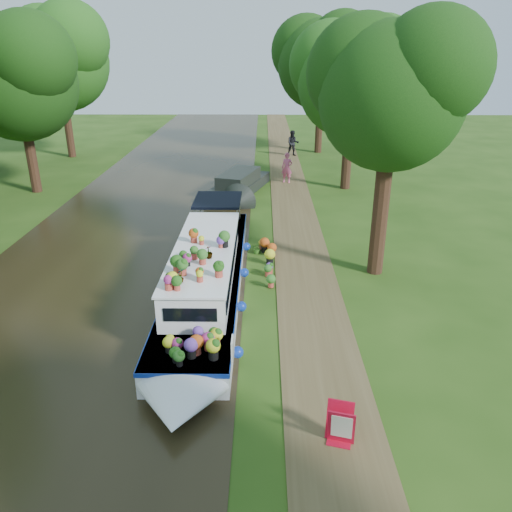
% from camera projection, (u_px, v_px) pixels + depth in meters
% --- Properties ---
extents(ground, '(100.00, 100.00, 0.00)m').
position_uv_depth(ground, '(274.00, 310.00, 15.90)').
color(ground, '#244511').
rests_on(ground, ground).
extents(canal_water, '(10.00, 100.00, 0.02)m').
position_uv_depth(canal_water, '(87.00, 309.00, 15.97)').
color(canal_water, black).
rests_on(canal_water, ground).
extents(towpath, '(2.20, 100.00, 0.03)m').
position_uv_depth(towpath, '(312.00, 310.00, 15.88)').
color(towpath, '#4F4125').
rests_on(towpath, ground).
extents(plant_boat, '(2.29, 13.52, 2.27)m').
position_uv_depth(plant_boat, '(205.00, 276.00, 16.25)').
color(plant_boat, white).
rests_on(plant_boat, canal_water).
extents(tree_near_overhang, '(5.52, 5.28, 8.99)m').
position_uv_depth(tree_near_overhang, '(392.00, 86.00, 16.13)').
color(tree_near_overhang, black).
rests_on(tree_near_overhang, ground).
extents(tree_near_mid, '(6.90, 6.60, 9.40)m').
position_uv_depth(tree_near_mid, '(352.00, 73.00, 27.26)').
color(tree_near_mid, black).
rests_on(tree_near_mid, ground).
extents(tree_near_far, '(7.59, 7.26, 10.30)m').
position_uv_depth(tree_near_far, '(322.00, 57.00, 37.18)').
color(tree_near_far, black).
rests_on(tree_near_far, ground).
extents(tree_far_c, '(7.13, 6.82, 9.59)m').
position_uv_depth(tree_far_c, '(17.00, 72.00, 26.53)').
color(tree_far_c, black).
rests_on(tree_far_c, ground).
extents(tree_far_d, '(8.05, 7.70, 10.85)m').
position_uv_depth(tree_far_d, '(58.00, 53.00, 35.45)').
color(tree_far_d, black).
rests_on(tree_far_d, ground).
extents(second_boat, '(3.58, 7.06, 1.29)m').
position_uv_depth(second_boat, '(239.00, 185.00, 28.28)').
color(second_boat, black).
rests_on(second_boat, canal_water).
extents(sandwich_board, '(0.60, 0.58, 0.90)m').
position_uv_depth(sandwich_board, '(340.00, 426.00, 10.41)').
color(sandwich_board, red).
rests_on(sandwich_board, towpath).
extents(pedestrian_pink, '(0.75, 0.59, 1.81)m').
position_uv_depth(pedestrian_pink, '(287.00, 168.00, 30.49)').
color(pedestrian_pink, '#CC5469').
rests_on(pedestrian_pink, towpath).
extents(pedestrian_dark, '(0.94, 0.74, 1.90)m').
position_uv_depth(pedestrian_dark, '(293.00, 143.00, 38.05)').
color(pedestrian_dark, black).
rests_on(pedestrian_dark, towpath).
extents(verge_plant, '(0.51, 0.47, 0.48)m').
position_uv_depth(verge_plant, '(257.00, 248.00, 20.19)').
color(verge_plant, '#396F21').
rests_on(verge_plant, ground).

